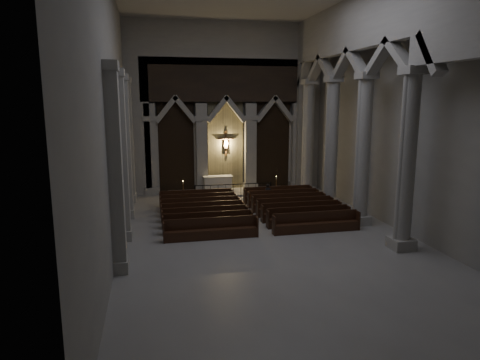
{
  "coord_description": "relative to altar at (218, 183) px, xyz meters",
  "views": [
    {
      "loc": [
        -5.45,
        -19.03,
        6.64
      ],
      "look_at": [
        -0.78,
        3.0,
        2.4
      ],
      "focal_mm": 32.0,
      "sensor_mm": 36.0,
      "label": 1
    }
  ],
  "objects": [
    {
      "name": "room",
      "position": [
        0.74,
        -11.03,
        6.91
      ],
      "size": [
        24.0,
        24.1,
        12.0
      ],
      "color": "#9A9792",
      "rests_on": "ground"
    },
    {
      "name": "sanctuary_wall",
      "position": [
        0.74,
        0.51,
        5.92
      ],
      "size": [
        14.0,
        0.77,
        12.0
      ],
      "color": "#AAA79F",
      "rests_on": "ground"
    },
    {
      "name": "right_arcade",
      "position": [
        6.24,
        -9.7,
        7.14
      ],
      "size": [
        1.0,
        24.0,
        12.0
      ],
      "color": "#AAA79F",
      "rests_on": "ground"
    },
    {
      "name": "left_pilasters",
      "position": [
        -6.01,
        -7.53,
        3.22
      ],
      "size": [
        0.6,
        13.0,
        8.03
      ],
      "color": "#AAA79F",
      "rests_on": "ground"
    },
    {
      "name": "sanctuary_step",
      "position": [
        0.74,
        -0.43,
        -0.62
      ],
      "size": [
        8.5,
        2.6,
        0.15
      ],
      "primitive_type": "cube",
      "color": "#AAA79F",
      "rests_on": "ground"
    },
    {
      "name": "altar",
      "position": [
        0.0,
        0.0,
        0.0
      ],
      "size": [
        2.13,
        0.85,
        1.08
      ],
      "color": "silver",
      "rests_on": "sanctuary_step"
    },
    {
      "name": "altar_rail",
      "position": [
        0.74,
        -2.14,
        0.0
      ],
      "size": [
        5.32,
        0.09,
        1.05
      ],
      "color": "black",
      "rests_on": "ground"
    },
    {
      "name": "candle_stand_left",
      "position": [
        -2.61,
        -1.62,
        -0.35
      ],
      "size": [
        0.22,
        0.22,
        1.28
      ],
      "color": "#AD7535",
      "rests_on": "ground"
    },
    {
      "name": "candle_stand_right",
      "position": [
        4.01,
        -1.4,
        -0.34
      ],
      "size": [
        0.22,
        0.22,
        1.31
      ],
      "color": "#AD7535",
      "rests_on": "ground"
    },
    {
      "name": "pews",
      "position": [
        0.74,
        -7.01,
        -0.36
      ],
      "size": [
        9.99,
        7.17,
        1.02
      ],
      "color": "black",
      "rests_on": "ground"
    },
    {
      "name": "worshipper",
      "position": [
        2.71,
        -3.83,
        -0.06
      ],
      "size": [
        0.54,
        0.45,
        1.26
      ],
      "primitive_type": "imported",
      "rotation": [
        0.0,
        0.0,
        -0.37
      ],
      "color": "black",
      "rests_on": "ground"
    }
  ]
}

